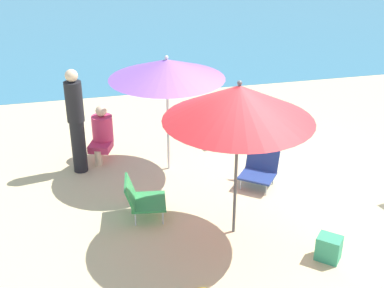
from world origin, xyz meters
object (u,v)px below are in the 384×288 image
(umbrella_red, at_px, (239,103))
(beach_bag, at_px, (329,248))
(person_b, at_px, (102,132))
(beach_chair_b, at_px, (220,126))
(umbrella_purple, at_px, (167,69))
(beach_chair_c, at_px, (141,198))
(person_a, at_px, (76,121))
(beach_chair_a, at_px, (260,168))

(umbrella_red, distance_m, beach_bag, 2.11)
(person_b, relative_size, beach_bag, 2.92)
(umbrella_red, distance_m, beach_chair_b, 3.26)
(umbrella_purple, relative_size, beach_chair_c, 3.08)
(person_a, height_order, person_b, person_a)
(beach_chair_b, distance_m, beach_bag, 3.65)
(umbrella_red, xyz_separation_m, beach_bag, (0.96, -0.83, -1.69))
(umbrella_purple, height_order, beach_chair_c, umbrella_purple)
(beach_chair_c, bearing_deg, person_b, 108.92)
(beach_bag, bearing_deg, beach_chair_a, 95.52)
(umbrella_purple, bearing_deg, umbrella_red, -75.70)
(beach_chair_a, bearing_deg, person_b, -84.95)
(person_b, bearing_deg, umbrella_purple, 78.23)
(umbrella_purple, relative_size, person_a, 1.11)
(person_a, bearing_deg, person_b, -85.38)
(person_a, xyz_separation_m, beach_bag, (2.89, -3.06, -0.73))
(umbrella_purple, distance_m, beach_chair_c, 2.04)
(beach_chair_a, relative_size, person_b, 0.78)
(beach_chair_b, bearing_deg, person_b, -13.35)
(person_b, xyz_separation_m, beach_bag, (2.49, -3.45, -0.32))
(beach_bag, bearing_deg, person_b, 125.77)
(person_a, bearing_deg, beach_bag, -176.19)
(beach_bag, bearing_deg, person_a, 133.34)
(umbrella_purple, bearing_deg, person_a, 169.51)
(umbrella_red, relative_size, beach_chair_b, 3.18)
(umbrella_red, bearing_deg, beach_bag, -40.72)
(beach_chair_b, bearing_deg, umbrella_red, 59.48)
(umbrella_red, relative_size, beach_chair_a, 2.92)
(beach_chair_c, xyz_separation_m, person_b, (-0.37, 1.98, 0.17))
(umbrella_red, xyz_separation_m, person_b, (-1.52, 2.62, -1.38))
(beach_chair_c, xyz_separation_m, beach_bag, (2.11, -1.47, -0.14))
(umbrella_purple, bearing_deg, beach_chair_b, 36.90)
(beach_chair_a, bearing_deg, beach_chair_b, -136.36)
(beach_chair_b, height_order, person_a, person_a)
(beach_chair_b, height_order, beach_bag, beach_chair_b)
(umbrella_red, bearing_deg, beach_chair_a, 55.54)
(beach_chair_b, relative_size, beach_chair_c, 1.07)
(beach_bag, bearing_deg, beach_chair_b, 95.54)
(beach_chair_a, height_order, beach_chair_c, beach_chair_c)
(umbrella_purple, distance_m, beach_chair_b, 1.99)
(umbrella_purple, bearing_deg, beach_chair_a, -33.32)
(beach_chair_a, distance_m, beach_bag, 1.97)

